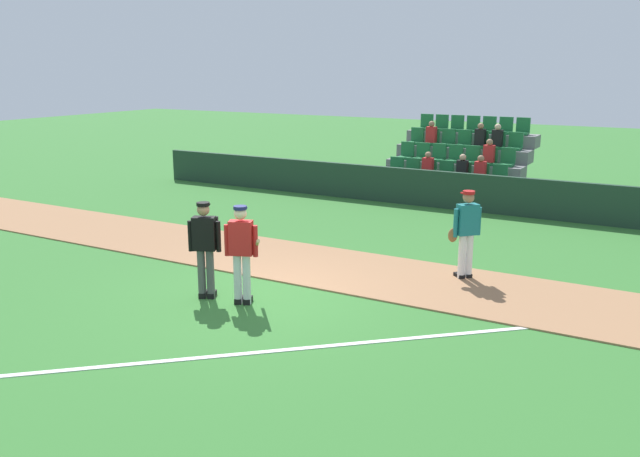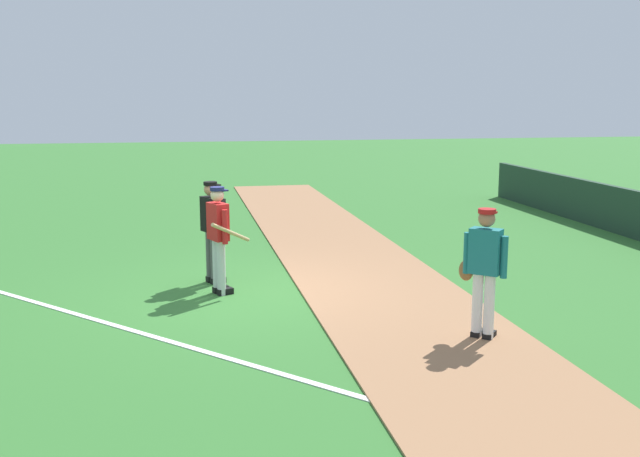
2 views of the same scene
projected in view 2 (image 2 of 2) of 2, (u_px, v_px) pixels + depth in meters
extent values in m
plane|color=#33702D|center=(243.00, 293.00, 12.04)|extent=(80.00, 80.00, 0.00)
cube|color=#9E704C|center=(376.00, 285.00, 12.46)|extent=(28.00, 2.66, 0.03)
cube|color=white|center=(225.00, 358.00, 9.05)|extent=(8.95, 8.15, 0.01)
cylinder|color=silver|center=(217.00, 266.00, 11.95)|extent=(0.14, 0.14, 0.90)
cylinder|color=silver|center=(221.00, 268.00, 11.82)|extent=(0.14, 0.14, 0.90)
cube|color=black|center=(221.00, 289.00, 12.06)|extent=(0.21, 0.29, 0.10)
cube|color=black|center=(225.00, 291.00, 11.93)|extent=(0.21, 0.29, 0.10)
cube|color=red|center=(218.00, 222.00, 11.75)|extent=(0.45, 0.36, 0.60)
cylinder|color=red|center=(211.00, 222.00, 11.97)|extent=(0.09, 0.09, 0.55)
cylinder|color=red|center=(225.00, 227.00, 11.56)|extent=(0.09, 0.09, 0.55)
sphere|color=beige|center=(217.00, 195.00, 11.67)|extent=(0.22, 0.22, 0.22)
cylinder|color=#191E4C|center=(217.00, 189.00, 11.66)|extent=(0.23, 0.23, 0.06)
cube|color=#191E4C|center=(223.00, 190.00, 11.72)|extent=(0.21, 0.18, 0.02)
cylinder|color=tan|center=(231.00, 232.00, 11.63)|extent=(0.55, 0.65, 0.41)
cylinder|color=#4C4C4C|center=(210.00, 257.00, 12.65)|extent=(0.14, 0.14, 0.90)
cylinder|color=#4C4C4C|center=(214.00, 258.00, 12.53)|extent=(0.14, 0.14, 0.90)
cube|color=black|center=(214.00, 279.00, 12.76)|extent=(0.22, 0.29, 0.10)
cube|color=black|center=(218.00, 280.00, 12.63)|extent=(0.22, 0.29, 0.10)
cube|color=black|center=(211.00, 214.00, 12.45)|extent=(0.46, 0.37, 0.60)
cylinder|color=black|center=(204.00, 215.00, 12.66)|extent=(0.09, 0.09, 0.55)
cylinder|color=black|center=(218.00, 219.00, 12.26)|extent=(0.09, 0.09, 0.55)
sphere|color=#9E7051|center=(210.00, 189.00, 12.38)|extent=(0.22, 0.22, 0.22)
cylinder|color=black|center=(210.00, 183.00, 12.36)|extent=(0.23, 0.23, 0.06)
cube|color=black|center=(216.00, 185.00, 12.42)|extent=(0.21, 0.18, 0.02)
cube|color=black|center=(218.00, 214.00, 12.53)|extent=(0.43, 0.26, 0.56)
cylinder|color=white|center=(477.00, 306.00, 9.69)|extent=(0.14, 0.14, 0.90)
cylinder|color=white|center=(489.00, 308.00, 9.61)|extent=(0.14, 0.14, 0.90)
cube|color=black|center=(478.00, 334.00, 9.81)|extent=(0.27, 0.26, 0.10)
cube|color=black|center=(489.00, 336.00, 9.73)|extent=(0.27, 0.26, 0.10)
cube|color=#197075|center=(485.00, 251.00, 9.52)|extent=(0.43, 0.44, 0.60)
cylinder|color=#197075|center=(467.00, 253.00, 9.65)|extent=(0.09, 0.09, 0.55)
cylinder|color=#197075|center=(504.00, 257.00, 9.40)|extent=(0.09, 0.09, 0.55)
sphere|color=#9E7051|center=(487.00, 219.00, 9.44)|extent=(0.22, 0.22, 0.22)
cylinder|color=#B21919|center=(487.00, 211.00, 9.42)|extent=(0.23, 0.23, 0.06)
cube|color=#B21919|center=(490.00, 212.00, 9.51)|extent=(0.21, 0.21, 0.02)
ellipsoid|color=brown|center=(466.00, 270.00, 9.75)|extent=(0.22, 0.23, 0.28)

